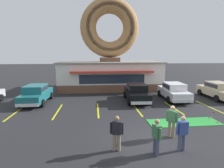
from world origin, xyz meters
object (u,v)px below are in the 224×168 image
Objects in this scene: trash_bin at (48,90)px; car_teal at (36,93)px; golf_ball at (165,121)px; car_champagne at (217,90)px; car_black at (136,92)px; pedestrian_blue_sweater_man at (182,132)px; car_white at (174,91)px; pedestrian_hooded_kid at (117,132)px; putting_flag_pin at (213,114)px; pedestrian_clipboard_woman at (157,135)px; pedestrian_leather_jacket_man at (172,120)px.

car_teal is at bearing -91.57° from trash_bin.
car_champagne is at bearing 35.78° from golf_ball.
car_champagne is 8.00m from car_black.
car_teal is at bearing 135.26° from pedestrian_blue_sweater_man.
car_white is 10.50m from pedestrian_hooded_kid.
putting_flag_pin is 0.56× the size of trash_bin.
car_black is at bearing 70.58° from pedestrian_hooded_kid.
pedestrian_clipboard_woman is (-9.27, -8.79, -0.03)m from car_champagne.
car_champagne reaches higher than golf_ball.
golf_ball is 10.89m from car_teal.
car_black is 3.01× the size of pedestrian_clipboard_woman.
car_teal is at bearing 125.35° from pedestrian_hooded_kid.
trash_bin is at bearing 168.28° from car_champagne.
car_champagne is at bearing 1.33° from car_black.
car_champagne is at bearing -0.26° from car_teal.
pedestrian_blue_sweater_man is (-3.76, -3.22, 0.43)m from putting_flag_pin.
car_black is at bearing -177.69° from car_white.
car_teal is at bearing 179.74° from car_champagne.
car_white is at bearing 2.31° from car_black.
pedestrian_leather_jacket_man reaches higher than pedestrian_hooded_kid.
car_champagne is at bearing 51.50° from putting_flag_pin.
pedestrian_hooded_kid is (5.96, -8.41, 0.00)m from car_teal.
pedestrian_blue_sweater_man is 2.83m from pedestrian_hooded_kid.
pedestrian_leather_jacket_man reaches higher than pedestrian_clipboard_woman.
car_teal is 2.76× the size of pedestrian_leather_jacket_man.
car_black is 7.16m from pedestrian_leather_jacket_man.
car_black is at bearing -1.69° from car_teal.
car_white reaches higher than pedestrian_clipboard_woman.
trash_bin is at bearing 129.15° from pedestrian_leather_jacket_man.
pedestrian_clipboard_woman is at bearing -58.63° from trash_bin.
pedestrian_leather_jacket_man is 1.07× the size of pedestrian_clipboard_woman.
pedestrian_clipboard_woman is at bearing -15.99° from pedestrian_hooded_kid.
trash_bin is (-12.45, 8.88, 0.06)m from putting_flag_pin.
golf_ball is 0.04× the size of trash_bin.
pedestrian_leather_jacket_man is (-0.50, -1.98, 0.87)m from golf_ball.
car_champagne and car_teal have the same top height.
pedestrian_hooded_kid is at bearing -156.00° from putting_flag_pin.
pedestrian_clipboard_woman is at bearing -172.16° from pedestrian_blue_sweater_man.
pedestrian_hooded_kid is (-2.87, -8.15, 0.00)m from car_black.
car_champagne is 12.77m from pedestrian_clipboard_woman.
putting_flag_pin is 6.92m from car_champagne.
pedestrian_leather_jacket_man is (2.94, 0.99, 0.05)m from pedestrian_hooded_kid.
car_teal is 11.58m from pedestrian_leather_jacket_man.
pedestrian_blue_sweater_man is at bearing -5.96° from pedestrian_hooded_kid.
pedestrian_clipboard_woman is (-1.26, -8.61, -0.03)m from car_black.
golf_ball is 0.03× the size of pedestrian_leather_jacket_man.
pedestrian_blue_sweater_man is at bearing -90.37° from car_black.
car_white is at bearing 67.10° from pedestrian_blue_sweater_man.
car_teal reaches higher than golf_ball.
pedestrian_leather_jacket_man is at bearing -115.66° from car_white.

